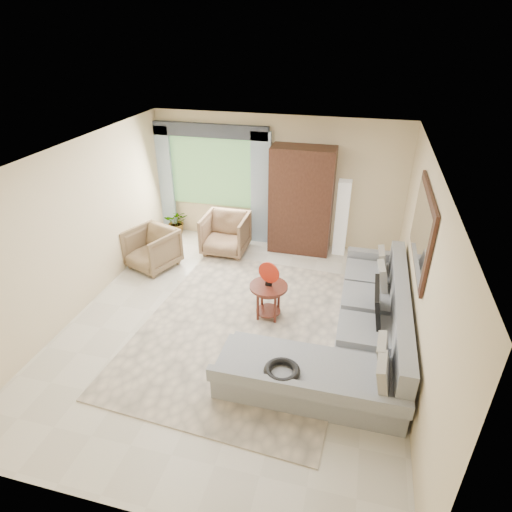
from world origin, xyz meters
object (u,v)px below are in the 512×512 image
(potted_plant, at_px, (177,222))
(coffee_table, at_px, (268,301))
(armchair_right, at_px, (225,234))
(floor_lamp, at_px, (342,218))
(armoire, at_px, (301,201))
(sectional_sofa, at_px, (354,335))
(tv_screen, at_px, (378,302))
(armchair_left, at_px, (152,249))

(potted_plant, bearing_deg, coffee_table, -43.47)
(armchair_right, relative_size, floor_lamp, 0.58)
(potted_plant, relative_size, armoire, 0.27)
(sectional_sofa, distance_m, tv_screen, 0.57)
(armchair_right, bearing_deg, armchair_left, -141.57)
(sectional_sofa, relative_size, armchair_left, 4.16)
(tv_screen, distance_m, armchair_left, 4.26)
(armoire, bearing_deg, tv_screen, -60.52)
(potted_plant, bearing_deg, sectional_sofa, -37.02)
(tv_screen, xyz_separation_m, armoire, (-1.50, 2.65, 0.33))
(armchair_right, relative_size, potted_plant, 1.56)
(tv_screen, distance_m, potted_plant, 5.02)
(armchair_left, relative_size, armoire, 0.40)
(sectional_sofa, bearing_deg, armchair_left, 158.33)
(armchair_right, bearing_deg, sectional_sofa, -42.66)
(armchair_left, xyz_separation_m, armchair_right, (1.15, 0.92, 0.02))
(tv_screen, bearing_deg, coffee_table, 171.02)
(coffee_table, distance_m, floor_lamp, 2.66)
(sectional_sofa, relative_size, floor_lamp, 2.31)
(armchair_right, relative_size, armoire, 0.42)
(tv_screen, xyz_separation_m, coffee_table, (-1.59, 0.25, -0.41))
(sectional_sofa, relative_size, coffee_table, 5.93)
(coffee_table, relative_size, armoire, 0.28)
(sectional_sofa, distance_m, potted_plant, 4.92)
(sectional_sofa, bearing_deg, armchair_right, 137.50)
(coffee_table, bearing_deg, armoire, 87.78)
(tv_screen, bearing_deg, armchair_right, 143.18)
(coffee_table, relative_size, potted_plant, 1.04)
(sectional_sofa, bearing_deg, tv_screen, 42.40)
(coffee_table, xyz_separation_m, armchair_right, (-1.32, 1.93, 0.09))
(armchair_right, bearing_deg, potted_plant, 157.00)
(coffee_table, bearing_deg, sectional_sofa, -20.48)
(tv_screen, distance_m, armoire, 3.07)
(armchair_left, distance_m, armchair_right, 1.47)
(floor_lamp, bearing_deg, potted_plant, 179.88)
(tv_screen, height_order, coffee_table, tv_screen)
(sectional_sofa, xyz_separation_m, potted_plant, (-3.93, 2.96, -0.00))
(sectional_sofa, bearing_deg, potted_plant, 142.98)
(coffee_table, xyz_separation_m, armoire, (0.09, 2.40, 0.74))
(floor_lamp, bearing_deg, coffee_table, -109.94)
(armoire, bearing_deg, coffee_table, -92.22)
(sectional_sofa, height_order, coffee_table, sectional_sofa)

